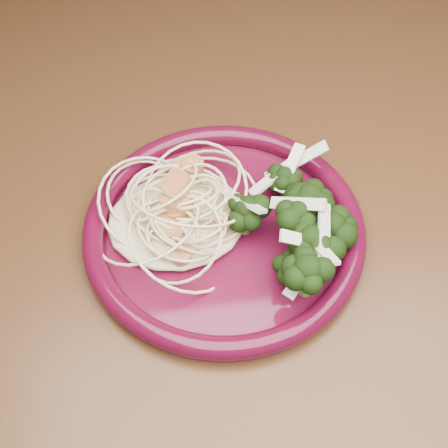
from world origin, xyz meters
name	(u,v)px	position (x,y,z in m)	size (l,w,h in m)	color
dining_table	(157,252)	(0.00, 0.00, 0.65)	(1.20, 0.80, 0.75)	#472814
dinner_plate	(224,230)	(0.07, -0.06, 0.76)	(0.36, 0.36, 0.02)	#480A1F
spaghetti_pile	(176,215)	(0.03, -0.04, 0.77)	(0.14, 0.12, 0.03)	beige
scallop_cluster	(174,191)	(0.03, -0.04, 0.81)	(0.12, 0.12, 0.04)	#C57E4B
broccoli_pile	(285,226)	(0.13, -0.08, 0.78)	(0.10, 0.16, 0.06)	black
onion_garnish	(288,203)	(0.13, -0.08, 0.82)	(0.07, 0.10, 0.06)	beige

